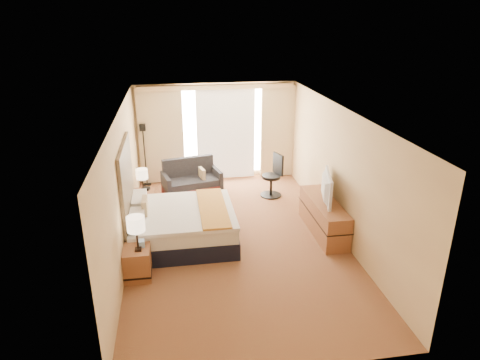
{
  "coord_description": "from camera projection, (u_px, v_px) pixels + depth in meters",
  "views": [
    {
      "loc": [
        -1.13,
        -7.55,
        4.27
      ],
      "look_at": [
        0.15,
        0.4,
        1.11
      ],
      "focal_mm": 32.0,
      "sensor_mm": 36.0,
      "label": 1
    }
  ],
  "objects": [
    {
      "name": "lamp_left",
      "position": [
        136.0,
        225.0,
        7.0
      ],
      "size": [
        0.3,
        0.3,
        0.63
      ],
      "color": "black",
      "rests_on": "nightstand_left"
    },
    {
      "name": "headboard",
      "position": [
        127.0,
        182.0,
        8.08
      ],
      "size": [
        0.06,
        1.85,
        1.5
      ],
      "primitive_type": "cube",
      "color": "black",
      "rests_on": "wall_left"
    },
    {
      "name": "tissue_box",
      "position": [
        141.0,
        244.0,
        7.27
      ],
      "size": [
        0.14,
        0.14,
        0.12
      ],
      "primitive_type": "cube",
      "rotation": [
        0.0,
        0.0,
        0.07
      ],
      "color": "#98BEEB",
      "rests_on": "nightstand_left"
    },
    {
      "name": "media_dresser",
      "position": [
        324.0,
        217.0,
        8.81
      ],
      "size": [
        0.5,
        1.8,
        0.7
      ],
      "primitive_type": "cube",
      "color": "#9A5E38",
      "rests_on": "floor"
    },
    {
      "name": "television",
      "position": [
        323.0,
        187.0,
        8.6
      ],
      "size": [
        0.4,
        1.04,
        0.6
      ],
      "primitive_type": "imported",
      "rotation": [
        0.0,
        0.0,
        1.31
      ],
      "color": "black",
      "rests_on": "media_dresser"
    },
    {
      "name": "ceiling",
      "position": [
        236.0,
        112.0,
        7.72
      ],
      "size": [
        4.2,
        7.0,
        0.02
      ],
      "primitive_type": "cube",
      "color": "white",
      "rests_on": "wall_back"
    },
    {
      "name": "wall_front",
      "position": [
        281.0,
        286.0,
        4.98
      ],
      "size": [
        4.2,
        0.02,
        2.6
      ],
      "primitive_type": "cube",
      "color": "beige",
      "rests_on": "ground"
    },
    {
      "name": "floor",
      "position": [
        236.0,
        239.0,
        8.67
      ],
      "size": [
        4.2,
        7.0,
        0.02
      ],
      "primitive_type": "cube",
      "color": "maroon",
      "rests_on": "ground"
    },
    {
      "name": "wall_left",
      "position": [
        123.0,
        185.0,
        7.88
      ],
      "size": [
        0.02,
        7.0,
        2.6
      ],
      "primitive_type": "cube",
      "color": "beige",
      "rests_on": "ground"
    },
    {
      "name": "wall_right",
      "position": [
        340.0,
        173.0,
        8.5
      ],
      "size": [
        0.02,
        7.0,
        2.6
      ],
      "primitive_type": "cube",
      "color": "beige",
      "rests_on": "ground"
    },
    {
      "name": "telephone",
      "position": [
        146.0,
        189.0,
        9.62
      ],
      "size": [
        0.19,
        0.17,
        0.06
      ],
      "primitive_type": "cube",
      "rotation": [
        0.0,
        0.0,
        -0.29
      ],
      "color": "black",
      "rests_on": "nightstand_right"
    },
    {
      "name": "lamp_right",
      "position": [
        142.0,
        174.0,
        9.36
      ],
      "size": [
        0.26,
        0.26,
        0.54
      ],
      "color": "black",
      "rests_on": "nightstand_right"
    },
    {
      "name": "nightstand_left",
      "position": [
        137.0,
        263.0,
        7.32
      ],
      "size": [
        0.45,
        0.52,
        0.55
      ],
      "primitive_type": "cube",
      "color": "#9A5E38",
      "rests_on": "floor"
    },
    {
      "name": "loveseat",
      "position": [
        192.0,
        183.0,
        10.74
      ],
      "size": [
        1.55,
        1.06,
        0.88
      ],
      "rotation": [
        0.0,
        0.0,
        0.23
      ],
      "color": "#581A19",
      "rests_on": "floor"
    },
    {
      "name": "curtains",
      "position": [
        216.0,
        129.0,
        11.27
      ],
      "size": [
        4.12,
        0.19,
        2.56
      ],
      "color": "beige",
      "rests_on": "floor"
    },
    {
      "name": "desk_chair",
      "position": [
        273.0,
        177.0,
        10.56
      ],
      "size": [
        0.53,
        0.52,
        1.07
      ],
      "rotation": [
        0.0,
        0.0,
        0.32
      ],
      "color": "black",
      "rests_on": "floor"
    },
    {
      "name": "bed",
      "position": [
        182.0,
        225.0,
        8.44
      ],
      "size": [
        2.02,
        1.85,
        0.98
      ],
      "color": "black",
      "rests_on": "floor"
    },
    {
      "name": "wall_back",
      "position": [
        216.0,
        132.0,
        11.41
      ],
      "size": [
        4.2,
        0.02,
        2.6
      ],
      "primitive_type": "cube",
      "color": "beige",
      "rests_on": "ground"
    },
    {
      "name": "floor_lamp",
      "position": [
        144.0,
        142.0,
        10.99
      ],
      "size": [
        0.21,
        0.21,
        1.65
      ],
      "color": "black",
      "rests_on": "floor"
    },
    {
      "name": "window",
      "position": [
        226.0,
        131.0,
        11.41
      ],
      "size": [
        2.3,
        0.02,
        2.3
      ],
      "primitive_type": "cube",
      "color": "white",
      "rests_on": "wall_back"
    },
    {
      "name": "nightstand_right",
      "position": [
        144.0,
        203.0,
        9.62
      ],
      "size": [
        0.45,
        0.52,
        0.55
      ],
      "primitive_type": "cube",
      "color": "#9A5E38",
      "rests_on": "floor"
    }
  ]
}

